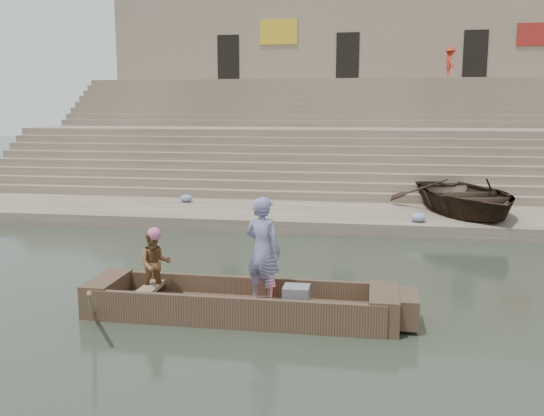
% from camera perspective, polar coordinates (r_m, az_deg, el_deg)
% --- Properties ---
extents(ground, '(120.00, 120.00, 0.00)m').
position_cam_1_polar(ground, '(11.56, 11.79, -9.39)').
color(ground, '#253024').
rests_on(ground, ground).
extents(lower_landing, '(32.00, 4.00, 0.40)m').
position_cam_1_polar(lower_landing, '(19.26, 10.93, -1.04)').
color(lower_landing, gray).
rests_on(lower_landing, ground).
extents(mid_landing, '(32.00, 3.00, 2.80)m').
position_cam_1_polar(mid_landing, '(26.53, 10.66, 4.52)').
color(mid_landing, gray).
rests_on(mid_landing, ground).
extents(upper_landing, '(32.00, 3.00, 5.20)m').
position_cam_1_polar(upper_landing, '(33.45, 10.51, 7.64)').
color(upper_landing, gray).
rests_on(upper_landing, ground).
extents(ghat_steps, '(32.00, 11.00, 5.20)m').
position_cam_1_polar(ghat_steps, '(28.19, 10.62, 5.63)').
color(ghat_steps, gray).
rests_on(ghat_steps, ground).
extents(building_wall, '(32.00, 5.07, 11.20)m').
position_cam_1_polar(building_wall, '(37.47, 10.57, 12.44)').
color(building_wall, gray).
rests_on(building_wall, ground).
extents(main_rowboat, '(5.00, 1.30, 0.22)m').
position_cam_1_polar(main_rowboat, '(10.86, -3.10, -9.85)').
color(main_rowboat, brown).
rests_on(main_rowboat, ground).
extents(rowboat_trim, '(6.04, 2.63, 1.93)m').
position_cam_1_polar(rowboat_trim, '(10.75, -2.01, -8.94)').
color(rowboat_trim, brown).
rests_on(rowboat_trim, ground).
extents(standing_man, '(0.85, 0.72, 1.96)m').
position_cam_1_polar(standing_man, '(10.65, -0.87, -4.10)').
color(standing_man, navy).
rests_on(standing_man, main_rowboat).
extents(rowing_man, '(0.75, 0.68, 1.26)m').
position_cam_1_polar(rowing_man, '(11.29, -11.22, -5.33)').
color(rowing_man, '#206225').
rests_on(rowing_man, main_rowboat).
extents(television, '(0.46, 0.42, 0.40)m').
position_cam_1_polar(television, '(10.59, 2.30, -8.58)').
color(television, slate).
rests_on(television, main_rowboat).
extents(beached_rowboat, '(5.08, 6.17, 1.11)m').
position_cam_1_polar(beached_rowboat, '(19.74, 18.14, 1.14)').
color(beached_rowboat, '#2D2116').
rests_on(beached_rowboat, lower_landing).
extents(pedestrian, '(0.72, 1.12, 1.64)m').
position_cam_1_polar(pedestrian, '(33.41, 16.81, 13.26)').
color(pedestrian, red).
rests_on(pedestrian, upper_landing).
extents(cloth_bundles, '(13.03, 2.85, 0.26)m').
position_cam_1_polar(cloth_bundles, '(18.88, 10.52, -0.22)').
color(cloth_bundles, '#3F5999').
rests_on(cloth_bundles, lower_landing).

